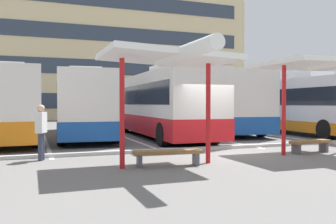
# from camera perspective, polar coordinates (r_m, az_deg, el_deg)

# --- Properties ---
(ground_plane) EXTENTS (160.00, 160.00, 0.00)m
(ground_plane) POSITION_cam_1_polar(r_m,az_deg,el_deg) (13.53, 8.54, -6.20)
(ground_plane) COLOR slate
(terminal_building) EXTENTS (38.11, 14.61, 17.74)m
(terminal_building) POSITION_cam_1_polar(r_m,az_deg,el_deg) (48.51, -12.71, 8.10)
(terminal_building) COLOR #D1BC8C
(terminal_building) RESTS_ON ground
(coach_bus_0) EXTENTS (2.92, 11.23, 3.57)m
(coach_bus_0) POSITION_cam_1_polar(r_m,az_deg,el_deg) (19.42, -23.80, 0.83)
(coach_bus_0) COLOR silver
(coach_bus_0) RESTS_ON ground
(coach_bus_1) EXTENTS (3.48, 11.81, 3.55)m
(coach_bus_1) POSITION_cam_1_polar(r_m,az_deg,el_deg) (20.30, -13.10, 0.93)
(coach_bus_1) COLOR silver
(coach_bus_1) RESTS_ON ground
(coach_bus_2) EXTENTS (2.91, 10.69, 3.62)m
(coach_bus_2) POSITION_cam_1_polar(r_m,az_deg,el_deg) (18.87, -0.91, 1.01)
(coach_bus_2) COLOR silver
(coach_bus_2) RESTS_ON ground
(coach_bus_3) EXTENTS (3.46, 11.32, 3.82)m
(coach_bus_3) POSITION_cam_1_polar(r_m,az_deg,el_deg) (22.91, 6.83, 1.34)
(coach_bus_3) COLOR silver
(coach_bus_3) RESTS_ON ground
(coach_bus_4) EXTENTS (3.20, 11.59, 3.49)m
(coach_bus_4) POSITION_cam_1_polar(r_m,az_deg,el_deg) (23.11, 18.95, 0.95)
(coach_bus_4) COLOR silver
(coach_bus_4) RESTS_ON ground
(lane_stripe_1) EXTENTS (0.16, 14.00, 0.01)m
(lane_stripe_1) POSITION_cam_1_polar(r_m,az_deg,el_deg) (19.05, -18.71, -4.05)
(lane_stripe_1) COLOR white
(lane_stripe_1) RESTS_ON ground
(lane_stripe_2) EXTENTS (0.16, 14.00, 0.01)m
(lane_stripe_2) POSITION_cam_1_polar(r_m,az_deg,el_deg) (19.58, -7.03, -3.85)
(lane_stripe_2) COLOR white
(lane_stripe_2) RESTS_ON ground
(lane_stripe_3) EXTENTS (0.16, 14.00, 0.01)m
(lane_stripe_3) POSITION_cam_1_polar(r_m,az_deg,el_deg) (20.85, 3.63, -3.52)
(lane_stripe_3) COLOR white
(lane_stripe_3) RESTS_ON ground
(lane_stripe_4) EXTENTS (0.16, 14.00, 0.01)m
(lane_stripe_4) POSITION_cam_1_polar(r_m,az_deg,el_deg) (22.75, 12.78, -3.14)
(lane_stripe_4) COLOR white
(lane_stripe_4) RESTS_ON ground
(lane_stripe_5) EXTENTS (0.16, 14.00, 0.01)m
(lane_stripe_5) POSITION_cam_1_polar(r_m,az_deg,el_deg) (25.14, 20.36, -2.77)
(lane_stripe_5) COLOR white
(lane_stripe_5) RESTS_ON ground
(waiting_shelter_1) EXTENTS (3.61, 4.37, 3.24)m
(waiting_shelter_1) POSITION_cam_1_polar(r_m,az_deg,el_deg) (10.17, 0.36, 8.23)
(waiting_shelter_1) COLOR red
(waiting_shelter_1) RESTS_ON ground
(bench_1) EXTENTS (1.98, 0.66, 0.45)m
(bench_1) POSITION_cam_1_polar(r_m,az_deg,el_deg) (10.36, 0.01, -6.59)
(bench_1) COLOR brown
(bench_1) RESTS_ON ground
(waiting_shelter_2) EXTENTS (3.61, 4.75, 3.31)m
(waiting_shelter_2) POSITION_cam_1_polar(r_m,az_deg,el_deg) (13.72, 22.75, 6.67)
(waiting_shelter_2) COLOR red
(waiting_shelter_2) RESTS_ON ground
(bench_2) EXTENTS (1.75, 0.65, 0.45)m
(bench_2) POSITION_cam_1_polar(r_m,az_deg,el_deg) (14.07, 21.38, -4.61)
(bench_2) COLOR brown
(bench_2) RESTS_ON ground
(platform_kerb) EXTENTS (44.00, 0.24, 0.12)m
(platform_kerb) POSITION_cam_1_polar(r_m,az_deg,el_deg) (14.21, 7.00, -5.59)
(platform_kerb) COLOR #ADADA8
(platform_kerb) RESTS_ON ground
(waiting_passenger_0) EXTENTS (0.38, 0.55, 1.74)m
(waiting_passenger_0) POSITION_cam_1_polar(r_m,az_deg,el_deg) (11.98, -19.24, -2.37)
(waiting_passenger_0) COLOR #33384C
(waiting_passenger_0) RESTS_ON ground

